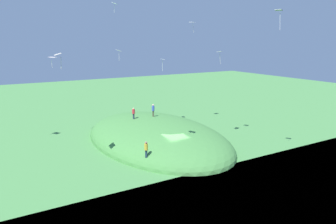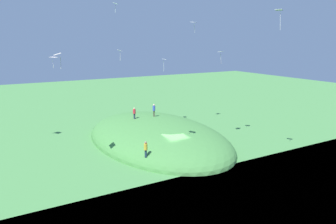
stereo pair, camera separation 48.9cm
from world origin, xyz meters
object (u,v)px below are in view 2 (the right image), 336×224
kite_0 (164,60)px  kite_10 (58,55)px  person_on_hilltop (146,147)px  kite_2 (54,57)px  kite_9 (120,51)px  kite_7 (193,23)px  kite_5 (279,12)px  kite_8 (221,52)px  person_walking_path (154,109)px  person_with_child (134,112)px  kite_4 (115,4)px

kite_0 → kite_10: (-12.11, 18.35, 1.69)m
person_on_hilltop → kite_2: (15.56, 5.92, 8.98)m
kite_9 → kite_7: bearing=-108.4°
kite_5 → kite_8: kite_5 is taller
kite_2 → kite_0: bearing=-93.1°
kite_8 → kite_10: 20.64m
person_walking_path → kite_9: (5.46, 2.78, 8.00)m
person_walking_path → person_with_child: (0.55, 2.82, -0.27)m
kite_4 → kite_5: 22.49m
person_walking_path → kite_4: 15.53m
kite_2 → kite_5: kite_5 is taller
person_with_child → kite_7: 16.39m
person_on_hilltop → kite_2: kite_2 is taller
kite_7 → kite_10: 24.36m
kite_5 → kite_7: bearing=-4.4°
person_with_child → person_on_hilltop: bearing=-41.1°
kite_8 → kite_10: kite_10 is taller
kite_4 → kite_7: 11.95m
person_with_child → kite_10: (-8.22, 11.40, 8.44)m
person_walking_path → kite_7: (1.92, -7.84, 12.11)m
person_with_child → kite_8: 14.32m
person_walking_path → person_on_hilltop: person_walking_path is taller
person_walking_path → kite_8: (-6.62, -6.40, 8.02)m
person_on_hilltop → kite_8: 16.38m
person_walking_path → person_on_hilltop: 12.13m
kite_8 → kite_10: (-1.04, 20.61, 0.16)m
kite_5 → kite_9: size_ratio=1.29×
person_with_child → kite_9: bearing=156.4°
kite_4 → kite_10: size_ratio=0.89×
kite_4 → kite_5: bearing=-153.1°
person_on_hilltop → kite_8: size_ratio=1.10×
kite_10 → kite_4: bearing=-41.5°
kite_9 → kite_8: bearing=-142.8°
person_with_child → kite_0: 10.44m
kite_9 → kite_10: (-13.13, 11.43, 0.17)m
person_walking_path → kite_10: bearing=-139.2°
kite_5 → kite_10: kite_5 is taller
person_with_child → kite_4: kite_4 is taller
person_on_hilltop → kite_10: kite_10 is taller
person_with_child → kite_5: kite_5 is taller
kite_0 → kite_10: bearing=123.4°
person_on_hilltop → kite_2: size_ratio=1.26×
kite_7 → kite_8: bearing=170.5°
kite_4 → kite_9: kite_4 is taller
person_on_hilltop → kite_0: bearing=-73.1°
person_with_child → kite_9: size_ratio=1.01×
person_on_hilltop → kite_7: 23.19m
kite_0 → kite_8: (-11.06, -2.26, 1.53)m
kite_10 → kite_8: bearing=-87.1°
person_with_child → kite_2: kite_2 is taller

